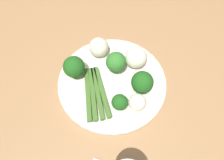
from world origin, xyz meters
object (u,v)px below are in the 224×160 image
(asparagus_bundle, at_px, (95,93))
(cauliflower_near_fork, at_px, (137,102))
(broccoli_near_center, at_px, (116,62))
(plate, at_px, (112,82))
(broccoli_left, at_px, (142,82))
(broccoli_front_left, at_px, (74,67))
(dining_table, at_px, (113,79))
(cauliflower_front, at_px, (99,47))
(cauliflower_edge, at_px, (136,58))
(broccoli_back_right, at_px, (120,102))

(asparagus_bundle, bearing_deg, cauliflower_near_fork, 62.91)
(asparagus_bundle, distance_m, broccoli_near_center, 0.10)
(plate, bearing_deg, broccoli_near_center, -8.08)
(broccoli_left, relative_size, broccoli_front_left, 0.99)
(dining_table, xyz_separation_m, cauliflower_near_fork, (-0.13, -0.08, 0.13))
(cauliflower_front, bearing_deg, broccoli_front_left, 149.24)
(plate, bearing_deg, cauliflower_front, 30.33)
(plate, distance_m, broccoli_front_left, 0.11)
(asparagus_bundle, bearing_deg, cauliflower_edge, 121.09)
(broccoli_left, distance_m, broccoli_near_center, 0.09)
(cauliflower_edge, distance_m, cauliflower_near_fork, 0.13)
(asparagus_bundle, height_order, broccoli_near_center, broccoli_near_center)
(broccoli_back_right, xyz_separation_m, broccoli_front_left, (0.08, 0.13, 0.01))
(broccoli_back_right, relative_size, cauliflower_near_fork, 1.11)
(broccoli_back_right, distance_m, cauliflower_near_fork, 0.04)
(broccoli_front_left, height_order, cauliflower_front, broccoli_front_left)
(plate, xyz_separation_m, broccoli_back_right, (-0.07, -0.03, 0.04))
(plate, bearing_deg, broccoli_left, -101.11)
(dining_table, xyz_separation_m, cauliflower_edge, (-0.00, -0.06, 0.14))
(broccoli_front_left, distance_m, cauliflower_edge, 0.17)
(asparagus_bundle, relative_size, broccoli_left, 2.29)
(broccoli_back_right, xyz_separation_m, broccoli_near_center, (0.11, 0.02, 0.01))
(dining_table, xyz_separation_m, broccoli_near_center, (-0.03, -0.01, 0.15))
(broccoli_left, bearing_deg, broccoli_back_right, 139.29)
(broccoli_left, bearing_deg, broccoli_near_center, 54.76)
(dining_table, relative_size, cauliflower_front, 25.90)
(plate, distance_m, cauliflower_near_fork, 0.10)
(asparagus_bundle, bearing_deg, broccoli_left, 86.70)
(cauliflower_front, xyz_separation_m, cauliflower_near_fork, (-0.15, -0.12, -0.01))
(broccoli_front_left, distance_m, cauliflower_front, 0.10)
(broccoli_front_left, distance_m, broccoli_near_center, 0.11)
(broccoli_back_right, height_order, cauliflower_front, cauliflower_front)
(dining_table, bearing_deg, cauliflower_edge, -93.04)
(broccoli_front_left, bearing_deg, cauliflower_front, -30.76)
(broccoli_back_right, relative_size, cauliflower_front, 0.88)
(dining_table, height_order, broccoli_front_left, broccoli_front_left)
(broccoli_left, height_order, broccoli_near_center, broccoli_left)
(cauliflower_near_fork, bearing_deg, cauliflower_front, 39.36)
(broccoli_back_right, height_order, cauliflower_edge, cauliflower_edge)
(cauliflower_edge, bearing_deg, plate, 137.80)
(plate, distance_m, broccoli_near_center, 0.06)
(dining_table, height_order, broccoli_near_center, broccoli_near_center)
(broccoli_left, bearing_deg, asparagus_bundle, 104.37)
(dining_table, bearing_deg, broccoli_back_right, -164.93)
(asparagus_bundle, relative_size, broccoli_near_center, 2.36)
(plate, bearing_deg, asparagus_bundle, 140.16)
(plate, relative_size, cauliflower_near_fork, 6.57)
(dining_table, height_order, cauliflower_near_fork, cauliflower_near_fork)
(cauliflower_near_fork, bearing_deg, asparagus_bundle, 80.59)
(asparagus_bundle, distance_m, cauliflower_front, 0.14)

